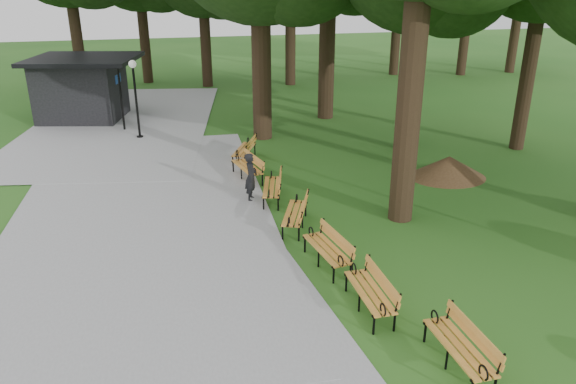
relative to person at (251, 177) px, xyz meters
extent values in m
plane|color=#245A19|center=(0.46, -3.40, -0.77)|extent=(100.00, 100.00, 0.00)
cube|color=#99999C|center=(-3.54, -0.40, -0.74)|extent=(12.00, 38.00, 0.06)
imported|color=black|center=(0.00, 0.00, 0.00)|extent=(0.53, 0.65, 1.55)
cylinder|color=black|center=(-3.51, 7.95, 0.76)|extent=(0.10, 0.10, 3.07)
sphere|color=white|center=(-3.51, 7.95, 2.39)|extent=(0.32, 0.32, 0.32)
cone|color=#47301C|center=(7.06, 0.45, -0.39)|extent=(2.27, 2.27, 0.77)
cylinder|color=black|center=(3.99, -2.37, 3.34)|extent=(0.70, 0.70, 8.23)
cylinder|color=black|center=(6.99, 3.91, 2.71)|extent=(0.60, 0.60, 6.96)
cylinder|color=black|center=(1.68, 6.79, 3.14)|extent=(0.80, 0.80, 7.83)
cylinder|color=black|center=(5.37, 9.57, 2.89)|extent=(0.76, 0.76, 7.33)
cylinder|color=black|center=(11.47, 2.89, 2.83)|extent=(0.56, 0.56, 7.20)
camera|label=1|loc=(-2.60, -15.87, 5.97)|focal=34.31mm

